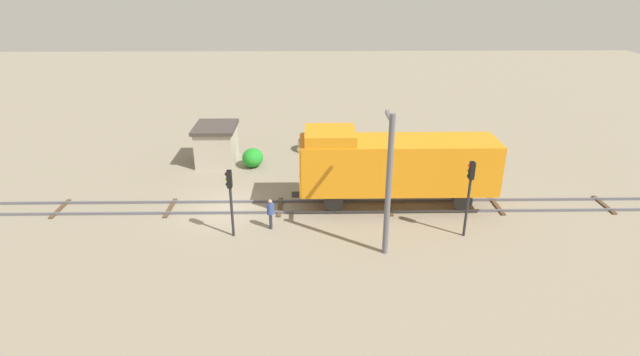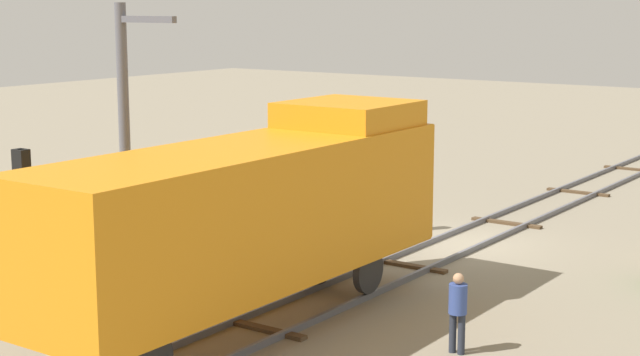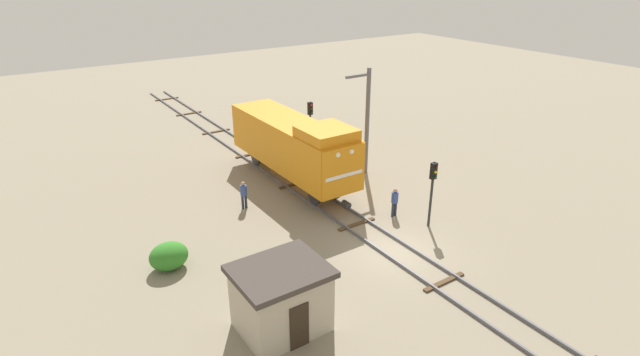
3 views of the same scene
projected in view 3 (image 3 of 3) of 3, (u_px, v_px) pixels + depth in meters
ground_plane at (396, 251)px, 24.81m from camera, size 115.28×115.28×0.00m
railway_track at (396, 250)px, 24.78m from camera, size 2.40×76.86×0.16m
locomotive at (293, 143)px, 31.13m from camera, size 2.90×11.60×4.60m
traffic_signal_near at (433, 183)px, 26.12m from camera, size 0.32×0.34×3.69m
traffic_signal_mid at (310, 120)px, 35.31m from camera, size 0.32×0.34×4.16m
worker_near_track at (395, 200)px, 27.81m from camera, size 0.38×0.38×1.70m
worker_by_signal at (244, 193)px, 28.65m from camera, size 0.38×0.38×1.70m
catenary_mast at (366, 119)px, 32.41m from camera, size 1.94×0.28×7.10m
relay_hut at (281, 298)px, 19.13m from camera, size 3.50×2.90×2.74m
bush_near at (169, 256)px, 23.18m from camera, size 1.81×1.48×1.32m
bush_mid at (269, 274)px, 21.88m from camera, size 1.78×1.46×1.30m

